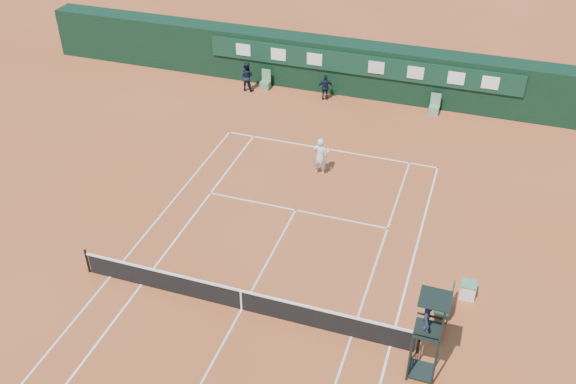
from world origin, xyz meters
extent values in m
plane|color=#BE582C|center=(0.00, 0.00, 0.00)|extent=(90.00, 90.00, 0.00)
cube|color=white|center=(0.00, 11.88, 0.01)|extent=(11.05, 0.08, 0.01)
cube|color=white|center=(5.49, 0.00, 0.01)|extent=(0.08, 23.85, 0.01)
cube|color=silver|center=(-5.49, 0.00, 0.01)|extent=(0.08, 23.85, 0.01)
cube|color=silver|center=(4.12, 0.00, 0.01)|extent=(0.08, 23.85, 0.01)
cube|color=white|center=(-4.12, 0.00, 0.01)|extent=(0.08, 23.85, 0.01)
cube|color=silver|center=(0.00, 6.40, 0.01)|extent=(8.31, 0.08, 0.01)
cube|color=silver|center=(0.00, 0.00, 0.01)|extent=(0.08, 12.88, 0.01)
cube|color=white|center=(0.00, 11.73, 0.01)|extent=(0.08, 0.30, 0.01)
cube|color=black|center=(0.00, 0.00, 0.45)|extent=(12.60, 0.04, 0.90)
cube|color=white|center=(0.00, 0.00, 0.93)|extent=(12.80, 0.06, 0.08)
cube|color=white|center=(0.00, 0.00, 0.46)|extent=(0.06, 0.05, 0.92)
cylinder|color=black|center=(6.40, 0.00, 0.55)|extent=(0.10, 0.10, 1.10)
cylinder|color=black|center=(-6.40, 0.00, 0.55)|extent=(0.10, 0.10, 1.10)
cube|color=black|center=(0.00, 18.75, 1.50)|extent=(40.00, 1.50, 3.00)
cube|color=#0D3221|center=(0.00, 17.94, 2.10)|extent=(18.00, 0.10, 1.20)
cube|color=white|center=(-7.00, 17.87, 2.10)|extent=(0.90, 0.04, 0.70)
cube|color=white|center=(-4.80, 17.87, 2.10)|extent=(0.90, 0.04, 0.70)
cube|color=white|center=(-2.60, 17.87, 2.10)|extent=(0.90, 0.04, 0.70)
cube|color=silver|center=(1.00, 17.87, 2.10)|extent=(0.90, 0.04, 0.70)
cube|color=white|center=(3.20, 17.87, 2.10)|extent=(0.90, 0.04, 0.70)
cube|color=white|center=(5.40, 17.87, 2.10)|extent=(0.90, 0.04, 0.70)
cube|color=white|center=(7.20, 17.87, 2.10)|extent=(0.90, 0.04, 0.70)
cube|color=#58865F|center=(-5.50, 17.45, 0.23)|extent=(0.55, 0.50, 0.46)
cube|color=#5D8F69|center=(-5.50, 17.67, 0.80)|extent=(0.55, 0.06, 0.70)
cube|color=#609370|center=(4.50, 17.45, 0.23)|extent=(0.55, 0.50, 0.46)
cube|color=#609371|center=(4.50, 17.67, 0.80)|extent=(0.55, 0.06, 0.70)
cylinder|color=black|center=(6.25, -1.25, 1.00)|extent=(0.07, 0.07, 2.00)
cylinder|color=black|center=(6.25, -0.45, 1.00)|extent=(0.07, 0.07, 2.00)
cylinder|color=black|center=(7.05, -1.25, 1.00)|extent=(0.07, 0.07, 2.00)
cylinder|color=black|center=(7.05, -0.45, 1.00)|extent=(0.07, 0.07, 2.00)
cube|color=black|center=(6.65, -0.85, 2.04)|extent=(0.85, 0.85, 0.08)
cube|color=black|center=(7.05, -0.85, 2.45)|extent=(0.06, 0.85, 0.80)
cube|color=black|center=(6.65, -1.27, 2.25)|extent=(0.85, 0.05, 0.06)
cube|color=black|center=(6.65, -0.43, 2.25)|extent=(0.85, 0.05, 0.06)
cylinder|color=black|center=(7.05, -1.25, 2.90)|extent=(0.04, 0.04, 1.00)
cylinder|color=black|center=(7.05, -0.45, 2.90)|extent=(0.04, 0.04, 1.00)
cube|color=black|center=(6.70, -0.85, 3.40)|extent=(0.95, 0.95, 0.04)
cube|color=black|center=(6.65, -0.85, 0.15)|extent=(0.80, 0.80, 0.05)
cube|color=black|center=(6.25, -0.85, 0.40)|extent=(0.04, 0.80, 0.04)
cube|color=black|center=(6.25, -0.85, 0.80)|extent=(0.04, 0.80, 0.04)
cube|color=black|center=(6.25, -0.85, 1.20)|extent=(0.04, 0.80, 0.04)
cube|color=black|center=(6.25, -0.85, 1.60)|extent=(0.04, 0.80, 0.04)
imported|color=#181B31|center=(6.60, -0.85, 2.72)|extent=(0.47, 0.82, 1.28)
cube|color=#183D23|center=(6.95, 2.19, 0.45)|extent=(0.55, 1.20, 0.08)
cube|color=#183C25|center=(7.20, 2.19, 0.80)|extent=(0.06, 1.20, 0.60)
cylinder|color=black|center=(6.73, 1.64, 0.20)|extent=(0.04, 0.04, 0.41)
cylinder|color=black|center=(7.17, 1.64, 0.20)|extent=(0.04, 0.04, 0.41)
cylinder|color=black|center=(6.73, 2.74, 0.20)|extent=(0.04, 0.04, 0.41)
cylinder|color=black|center=(7.17, 2.74, 0.20)|extent=(0.04, 0.04, 0.41)
cube|color=black|center=(6.90, 1.13, 0.15)|extent=(0.40, 0.83, 0.30)
cube|color=white|center=(7.72, 3.31, 0.30)|extent=(0.55, 0.55, 0.60)
cube|color=#54815F|center=(7.72, 3.31, 0.62)|extent=(0.57, 0.57, 0.05)
sphere|color=#C4E435|center=(2.06, 6.39, 0.04)|extent=(0.07, 0.07, 0.07)
imported|color=silver|center=(0.17, 9.60, 0.96)|extent=(0.72, 0.48, 1.93)
imported|color=black|center=(-6.46, 16.92, 0.88)|extent=(0.86, 0.68, 1.76)
imported|color=black|center=(-1.72, 17.21, 0.76)|extent=(0.97, 0.66, 1.53)
camera|label=1|loc=(6.92, -15.31, 16.92)|focal=40.00mm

